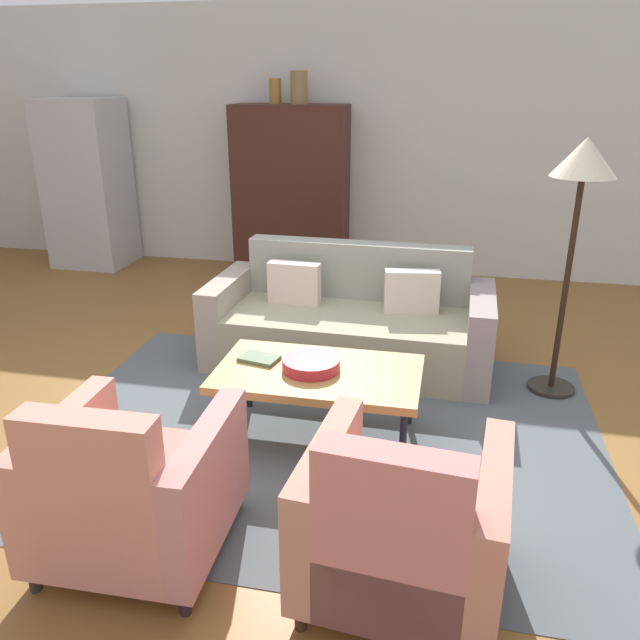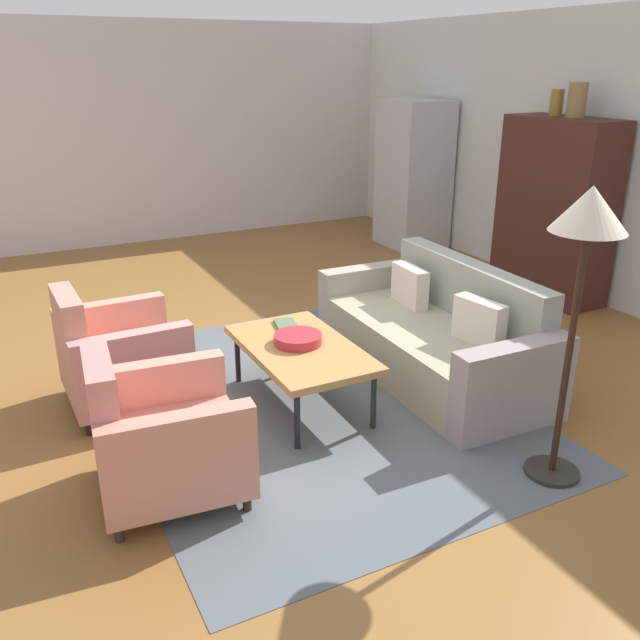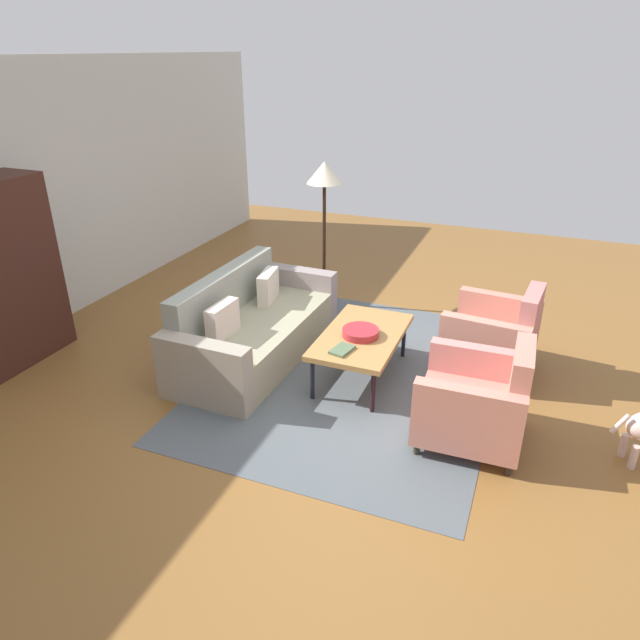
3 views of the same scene
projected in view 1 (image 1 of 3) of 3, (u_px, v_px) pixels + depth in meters
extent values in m
plane|color=brown|center=(270.00, 425.00, 3.96)|extent=(11.70, 11.70, 0.00)
cube|color=silver|center=(360.00, 142.00, 6.75)|extent=(9.75, 0.12, 2.80)
cube|color=#545C61|center=(320.00, 432.00, 3.88)|extent=(3.40, 2.60, 0.01)
cube|color=#9A9779|center=(348.00, 337.00, 4.76)|extent=(1.76, 0.94, 0.42)
cube|color=gray|center=(357.00, 295.00, 5.01)|extent=(1.74, 0.22, 0.86)
cube|color=gray|center=(479.00, 336.00, 4.52)|extent=(0.20, 0.90, 0.62)
cube|color=gray|center=(229.00, 315.00, 4.93)|extent=(0.20, 0.90, 0.62)
cube|color=beige|center=(412.00, 292.00, 4.62)|extent=(0.41, 0.18, 0.32)
cube|color=beige|center=(294.00, 283.00, 4.81)|extent=(0.41, 0.14, 0.32)
cylinder|color=black|center=(249.00, 379.00, 4.12)|extent=(0.04, 0.04, 0.40)
cylinder|color=black|center=(410.00, 395.00, 3.91)|extent=(0.04, 0.04, 0.40)
cylinder|color=black|center=(218.00, 422.00, 3.61)|extent=(0.04, 0.04, 0.40)
cylinder|color=black|center=(403.00, 443.00, 3.40)|extent=(0.04, 0.04, 0.40)
cube|color=#A97C43|center=(318.00, 374.00, 3.68)|extent=(1.20, 0.70, 0.05)
cylinder|color=#2F2D22|center=(112.00, 485.00, 3.30)|extent=(0.05, 0.05, 0.10)
cylinder|color=#2C2A11|center=(236.00, 500.00, 3.18)|extent=(0.05, 0.05, 0.10)
cylinder|color=#332722|center=(35.00, 580.00, 2.67)|extent=(0.05, 0.05, 0.10)
cylinder|color=#2D1B22|center=(185.00, 603.00, 2.56)|extent=(0.05, 0.05, 0.10)
cube|color=tan|center=(140.00, 502.00, 2.85)|extent=(0.58, 0.81, 0.30)
cube|color=tan|center=(96.00, 503.00, 2.47)|extent=(0.56, 0.15, 0.78)
cube|color=tan|center=(67.00, 470.00, 2.87)|extent=(0.14, 0.80, 0.56)
cube|color=tan|center=(209.00, 486.00, 2.75)|extent=(0.14, 0.80, 0.56)
cylinder|color=black|center=(345.00, 512.00, 3.09)|extent=(0.05, 0.05, 0.10)
cylinder|color=black|center=(487.00, 541.00, 2.90)|extent=(0.05, 0.05, 0.10)
cylinder|color=#3C2315|center=(301.00, 618.00, 2.49)|extent=(0.05, 0.05, 0.10)
cube|color=tan|center=(403.00, 539.00, 2.62)|extent=(0.63, 0.85, 0.30)
cube|color=tan|center=(390.00, 546.00, 2.24)|extent=(0.57, 0.19, 0.78)
cube|color=tan|center=(326.00, 498.00, 2.67)|extent=(0.20, 0.81, 0.56)
cube|color=tan|center=(490.00, 530.00, 2.48)|extent=(0.20, 0.81, 0.56)
cylinder|color=#AE2932|center=(311.00, 364.00, 3.66)|extent=(0.34, 0.34, 0.07)
cube|color=#52694B|center=(259.00, 359.00, 3.79)|extent=(0.26, 0.19, 0.02)
cube|color=#402019|center=(291.00, 192.00, 6.74)|extent=(1.20, 0.50, 1.80)
cube|color=black|center=(271.00, 187.00, 7.03)|extent=(0.56, 0.01, 1.51)
cube|color=#341B16|center=(323.00, 189.00, 6.92)|extent=(0.56, 0.01, 1.51)
cylinder|color=olive|center=(275.00, 91.00, 6.40)|extent=(0.12, 0.12, 0.25)
cylinder|color=olive|center=(299.00, 87.00, 6.34)|extent=(0.18, 0.18, 0.32)
cube|color=#B7BABF|center=(88.00, 184.00, 7.10)|extent=(0.80, 0.70, 1.85)
cylinder|color=#99999E|center=(108.00, 171.00, 7.39)|extent=(0.02, 0.02, 0.70)
cylinder|color=#292621|center=(551.00, 387.00, 4.41)|extent=(0.32, 0.32, 0.03)
cylinder|color=black|center=(566.00, 288.00, 4.15)|extent=(0.04, 0.04, 1.45)
cone|color=beige|center=(585.00, 157.00, 3.84)|extent=(0.40, 0.40, 0.24)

